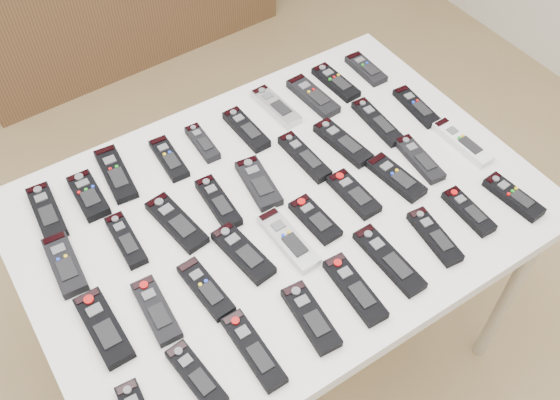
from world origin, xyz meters
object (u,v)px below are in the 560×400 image
remote_2 (116,174)px  remote_15 (304,157)px  remote_14 (259,183)px  remote_36 (469,211)px  remote_18 (416,107)px  remote_10 (65,264)px  remote_11 (126,240)px  remote_5 (246,129)px  remote_12 (177,222)px  table (280,220)px  remote_3 (169,158)px  remote_4 (202,143)px  remote_27 (419,159)px  remote_7 (313,96)px  remote_19 (104,327)px  remote_22 (243,253)px  remote_1 (88,196)px  remote_32 (311,317)px  remote_34 (389,260)px  remote_26 (396,177)px  remote_20 (156,310)px  remote_24 (315,219)px  remote_13 (218,202)px  remote_33 (355,289)px  remote_16 (343,143)px  remote_0 (47,212)px  remote_31 (254,350)px  remote_23 (288,240)px  remote_8 (336,82)px  remote_25 (354,194)px  remote_35 (435,236)px  remote_28 (462,142)px  remote_9 (366,69)px  remote_37 (513,197)px

remote_2 → remote_15: size_ratio=1.05×
remote_14 → remote_36: bearing=-35.8°
remote_14 → remote_18: remote_14 is taller
remote_10 → remote_11: size_ratio=1.07×
remote_5 → remote_11: remote_5 is taller
remote_12 → table: bearing=-27.1°
remote_5 → remote_3: bearing=173.2°
remote_4 → remote_27: (0.45, -0.36, -0.00)m
remote_7 → remote_19: 0.87m
remote_4 → remote_22: bearing=-102.4°
remote_1 → remote_18: (0.90, -0.19, -0.00)m
remote_32 → remote_14: bearing=78.6°
remote_11 → remote_34: 0.61m
remote_26 → remote_34: same height
remote_20 → remote_24: bearing=5.1°
remote_2 → remote_13: 0.29m
remote_33 → remote_22: bearing=128.6°
table → remote_16: size_ratio=6.78×
remote_12 → remote_24: remote_12 is taller
remote_0 → remote_31: 0.63m
remote_19 → table: bearing=8.8°
remote_23 → remote_8: bearing=41.0°
remote_34 → remote_4: bearing=106.6°
remote_25 → remote_34: 0.21m
remote_27 → remote_0: bearing=163.2°
remote_23 → remote_12: bearing=134.3°
remote_35 → remote_36: 0.12m
remote_14 → remote_18: (0.53, 0.00, -0.00)m
remote_0 → remote_35: bearing=-33.8°
remote_1 → remote_34: bearing=-46.3°
remote_11 → remote_23: 0.38m
remote_3 → remote_11: remote_11 is taller
table → remote_10: remote_10 is taller
remote_18 → remote_26: size_ratio=1.02×
remote_4 → remote_5: remote_5 is taller
remote_36 → remote_3: bearing=135.6°
remote_14 → remote_28: (0.53, -0.18, -0.00)m
remote_22 → remote_9: bearing=22.6°
remote_7 → remote_11: size_ratio=1.13×
remote_14 → remote_22: 0.22m
remote_8 → remote_22: size_ratio=0.96×
remote_8 → remote_10: 0.91m
remote_37 → remote_2: bearing=137.7°
remote_35 → remote_3: bearing=131.9°
remote_0 → remote_12: 0.32m
remote_25 → remote_26: size_ratio=0.93×
remote_11 → remote_28: same height
remote_35 → remote_33: bearing=-170.9°
remote_5 → remote_27: (0.32, -0.34, -0.00)m
remote_23 → remote_35: remote_35 is taller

